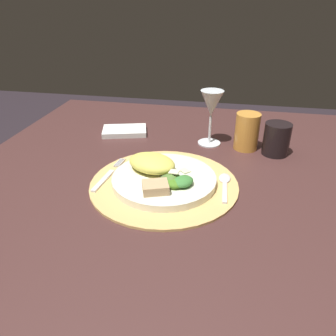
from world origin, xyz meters
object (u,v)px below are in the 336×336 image
object	(u,v)px
dining_table	(173,222)
wine_glass	(211,106)
fork	(108,176)
dark_tumbler	(277,139)
amber_tumbler	(247,131)
spoon	(225,182)
dinner_plate	(164,179)
napkin	(125,131)

from	to	relation	value
dining_table	wine_glass	size ratio (longest dim) A/B	6.69
fork	dark_tumbler	distance (m)	0.48
fork	amber_tumbler	distance (m)	0.43
spoon	dark_tumbler	distance (m)	0.25
wine_glass	dark_tumbler	bearing A→B (deg)	-10.94
spoon	wine_glass	bearing A→B (deg)	103.29
dinner_plate	napkin	xyz separation A→B (m)	(-0.19, 0.30, -0.01)
dining_table	spoon	size ratio (longest dim) A/B	8.27
dining_table	dinner_plate	world-z (taller)	dinner_plate
wine_glass	fork	bearing A→B (deg)	-131.22
fork	spoon	size ratio (longest dim) A/B	1.29
spoon	dinner_plate	bearing A→B (deg)	-169.47
dinner_plate	spoon	xyz separation A→B (m)	(0.14, 0.03, -0.01)
amber_tumbler	spoon	bearing A→B (deg)	-102.86
fork	napkin	size ratio (longest dim) A/B	1.22
napkin	fork	bearing A→B (deg)	-80.53
napkin	amber_tumbler	xyz separation A→B (m)	(0.39, -0.04, 0.05)
amber_tumbler	wine_glass	bearing A→B (deg)	172.47
fork	dark_tumbler	bearing A→B (deg)	28.32
dinner_plate	fork	size ratio (longest dim) A/B	1.45
dining_table	dark_tumbler	size ratio (longest dim) A/B	11.98
fork	napkin	bearing A→B (deg)	99.47
dinner_plate	napkin	bearing A→B (deg)	123.14
napkin	wine_glass	bearing A→B (deg)	-6.07
dining_table	wine_glass	world-z (taller)	wine_glass
dinner_plate	fork	world-z (taller)	dinner_plate
dining_table	napkin	distance (m)	0.35
napkin	amber_tumbler	bearing A→B (deg)	-6.48
spoon	napkin	xyz separation A→B (m)	(-0.34, 0.27, -0.00)
amber_tumbler	fork	bearing A→B (deg)	-143.65
fork	dark_tumbler	size ratio (longest dim) A/B	1.87
dining_table	fork	xyz separation A→B (m)	(-0.15, -0.07, 0.18)
napkin	amber_tumbler	world-z (taller)	amber_tumbler
spoon	napkin	size ratio (longest dim) A/B	0.94
spoon	amber_tumbler	world-z (taller)	amber_tumbler
fork	dinner_plate	bearing A→B (deg)	-0.94
dinner_plate	dark_tumbler	bearing A→B (deg)	39.63
dining_table	dinner_plate	xyz separation A→B (m)	(-0.01, -0.07, 0.19)
fork	dining_table	bearing A→B (deg)	25.14
dark_tumbler	dining_table	bearing A→B (deg)	-149.94
dinner_plate	amber_tumbler	world-z (taller)	amber_tumbler
dinner_plate	amber_tumbler	size ratio (longest dim) A/B	2.32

